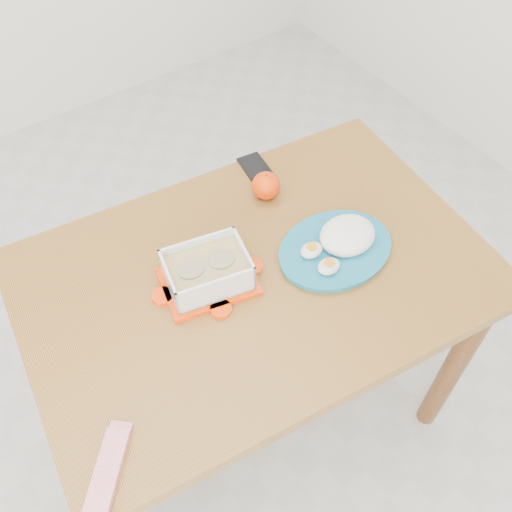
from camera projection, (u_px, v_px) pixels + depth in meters
ground at (206, 401)px, 1.93m from camera, size 3.50×3.50×0.00m
dining_table at (256, 299)px, 1.42m from camera, size 1.16×0.84×0.75m
food_container at (207, 271)px, 1.28m from camera, size 0.24×0.20×0.09m
orange_fruit at (266, 186)px, 1.46m from camera, size 0.07×0.07×0.07m
rice_plate at (339, 243)px, 1.36m from camera, size 0.30×0.30×0.08m
candy_bar at (105, 479)px, 1.03m from camera, size 0.16×0.17×0.02m
smartphone at (257, 170)px, 1.55m from camera, size 0.08×0.14×0.01m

